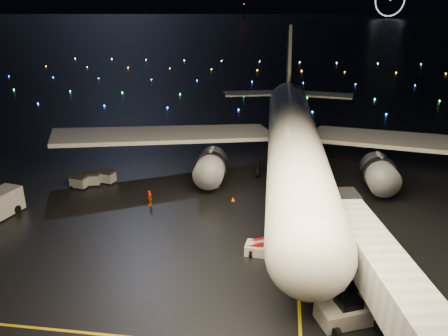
{
  "coord_description": "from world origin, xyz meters",
  "views": [
    {
      "loc": [
        9.85,
        -33.94,
        22.5
      ],
      "look_at": [
        3.73,
        12.0,
        5.0
      ],
      "focal_mm": 35.0,
      "sensor_mm": 36.0,
      "label": 1
    }
  ],
  "objects": [
    {
      "name": "ferris_wheel",
      "position": [
        170.0,
        720.0,
        26.0
      ],
      "size": [
        49.33,
        16.8,
        52.0
      ],
      "primitive_type": null,
      "rotation": [
        0.0,
        0.0,
        0.26
      ],
      "color": "black",
      "rests_on": "ground"
    },
    {
      "name": "lane_centre",
      "position": [
        12.0,
        15.0,
        0.01
      ],
      "size": [
        0.25,
        80.0,
        0.02
      ],
      "primitive_type": "cube",
      "color": "gold",
      "rests_on": "ground"
    },
    {
      "name": "safety_cone_3",
      "position": [
        -19.63,
        33.27,
        0.24
      ],
      "size": [
        0.45,
        0.45,
        0.49
      ],
      "primitive_type": "cone",
      "rotation": [
        0.0,
        0.0,
        0.06
      ],
      "color": "#F35800",
      "rests_on": "ground"
    },
    {
      "name": "crew_c",
      "position": [
        -5.1,
        11.55,
        0.95
      ],
      "size": [
        1.03,
        1.17,
        1.9
      ],
      "primitive_type": "imported",
      "rotation": [
        0.0,
        0.0,
        -0.93
      ],
      "color": "#FD510C",
      "rests_on": "ground"
    },
    {
      "name": "taxiway_lights",
      "position": [
        0.0,
        106.0,
        0.18
      ],
      "size": [
        164.0,
        92.0,
        0.36
      ],
      "primitive_type": null,
      "color": "black",
      "rests_on": "ground"
    },
    {
      "name": "baggage_cart_2",
      "position": [
        -12.8,
        17.51,
        0.88
      ],
      "size": [
        2.36,
        1.91,
        1.76
      ],
      "primitive_type": "cube",
      "rotation": [
        0.0,
        0.0,
        -0.24
      ],
      "color": "gray",
      "rests_on": "ground"
    },
    {
      "name": "ground",
      "position": [
        0.0,
        300.0,
        0.0
      ],
      "size": [
        2000.0,
        2000.0,
        0.0
      ],
      "primitive_type": "plane",
      "color": "black",
      "rests_on": "ground"
    },
    {
      "name": "airliner",
      "position": [
        11.58,
        25.02,
        9.39
      ],
      "size": [
        67.88,
        64.65,
        18.78
      ],
      "primitive_type": null,
      "rotation": [
        0.0,
        0.0,
        0.03
      ],
      "color": "silver",
      "rests_on": "ground"
    },
    {
      "name": "baggage_cart_1",
      "position": [
        -14.45,
        16.52,
        0.9
      ],
      "size": [
        2.41,
        1.93,
        1.81
      ],
      "primitive_type": "cube",
      "rotation": [
        0.0,
        0.0,
        0.23
      ],
      "color": "gray",
      "rests_on": "ground"
    },
    {
      "name": "safety_cone_0",
      "position": [
        4.56,
        14.0,
        0.28
      ],
      "size": [
        0.54,
        0.54,
        0.55
      ],
      "primitive_type": "cone",
      "rotation": [
        0.0,
        0.0,
        0.12
      ],
      "color": "#F35800",
      "rests_on": "ground"
    },
    {
      "name": "belt_loader",
      "position": [
        9.32,
        2.42,
        1.59
      ],
      "size": [
        6.69,
        2.44,
        3.17
      ],
      "primitive_type": null,
      "rotation": [
        0.0,
        0.0,
        -0.1
      ],
      "color": "silver",
      "rests_on": "ground"
    },
    {
      "name": "safety_cone_1",
      "position": [
        1.62,
        22.79,
        0.27
      ],
      "size": [
        0.54,
        0.54,
        0.54
      ],
      "primitive_type": "cone",
      "rotation": [
        0.0,
        0.0,
        0.14
      ],
      "color": "#F35800",
      "rests_on": "ground"
    },
    {
      "name": "safety_cone_2",
      "position": [
        2.07,
        17.86,
        0.26
      ],
      "size": [
        0.57,
        0.57,
        0.53
      ],
      "primitive_type": "cone",
      "rotation": [
        0.0,
        0.0,
        0.26
      ],
      "color": "#F35800",
      "rests_on": "ground"
    },
    {
      "name": "pushback_tug",
      "position": [
        15.5,
        -6.19,
        1.06
      ],
      "size": [
        5.02,
        3.89,
        2.13
      ],
      "primitive_type": "cube",
      "rotation": [
        0.0,
        0.0,
        0.4
      ],
      "color": "silver",
      "rests_on": "ground"
    },
    {
      "name": "baggage_cart_0",
      "position": [
        -15.67,
        15.42,
        0.88
      ],
      "size": [
        2.33,
        1.84,
        1.77
      ],
      "primitive_type": "cube",
      "rotation": [
        0.0,
        0.0,
        -0.2
      ],
      "color": "gray",
      "rests_on": "ground"
    },
    {
      "name": "lane_cross",
      "position": [
        -5.0,
        -10.0,
        0.01
      ],
      "size": [
        60.0,
        0.25,
        0.02
      ],
      "primitive_type": "cube",
      "color": "gold",
      "rests_on": "ground"
    }
  ]
}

